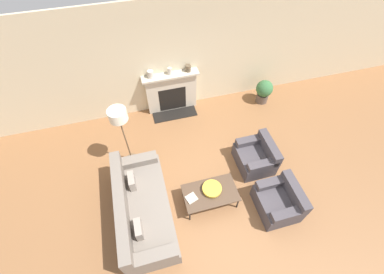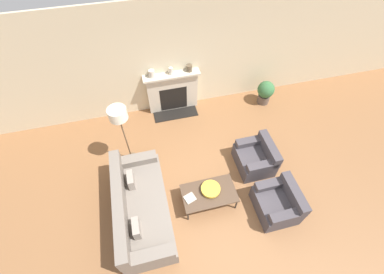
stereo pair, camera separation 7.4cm
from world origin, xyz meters
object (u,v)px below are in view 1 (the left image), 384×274
Objects in this scene: mantel_vase_center_right at (188,68)px; potted_plant at (264,91)px; coffee_table at (210,193)px; armchair_near at (279,201)px; mantel_vase_center_left at (170,71)px; mantel_vase_left at (151,74)px; armchair_far at (256,157)px; fireplace at (172,92)px; couch at (141,208)px; book at (191,198)px; floor_lamp at (119,120)px; bowl at (212,189)px.

potted_plant is (2.04, -0.41, -0.84)m from mantel_vase_center_right.
armchair_near is at bearing -20.86° from coffee_table.
potted_plant is at bearing -9.22° from mantel_vase_center_left.
coffee_table is 5.89× the size of mantel_vase_left.
armchair_far reaches higher than coffee_table.
couch is at bearing -113.52° from fireplace.
armchair_far is 3.38× the size of book.
potted_plant is at bearing 151.15° from armchair_far.
mantel_vase_left is at bearing -140.40° from armchair_far.
fireplace is 2.08× the size of potted_plant.
book is at bearing -69.19° from armchair_far.
fireplace is 0.87× the size of floor_lamp.
mantel_vase_center_right is at bearing 0.00° from mantel_vase_center_left.
bowl is 3.38m from potted_plant.
mantel_vase_center_left is (-1.44, 2.31, 0.96)m from armchair_far.
mantel_vase_left is (-1.91, 3.43, 0.96)m from armchair_near.
coffee_table is at bearing -132.35° from bowl.
mantel_vase_center_right is at bearing 0.00° from mantel_vase_left.
book is at bearing -137.10° from potted_plant.
couch is 4.47m from potted_plant.
bowl is (-1.25, 0.54, 0.16)m from armchair_near.
armchair_far is 4.64× the size of mantel_vase_left.
armchair_near is at bearing -109.18° from potted_plant.
fireplace is at bearing -157.05° from armchair_near.
mantel_vase_left is (0.77, 2.86, 0.93)m from couch.
fireplace is 0.65× the size of couch.
mantel_vase_left reaches higher than mantel_vase_center_right.
mantel_vase_center_right is at bearing -156.92° from armchair_far.
mantel_vase_left reaches higher than fireplace.
mantel_vase_left is 1.03× the size of mantel_vase_center_left.
potted_plant is at bearing 24.52° from book.
mantel_vase_center_left is (0.47, 0.00, -0.00)m from mantel_vase_left.
bowl is 0.24× the size of floor_lamp.
bowl is 3.00m from mantel_vase_center_left.
mantel_vase_left is 0.47m from mantel_vase_center_left.
bowl is at bearing -91.00° from couch.
fireplace is 1.67× the size of armchair_far.
floor_lamp is 2.29m from mantel_vase_center_right.
book is (-1.70, -0.64, 0.12)m from armchair_far.
fireplace is 5.64× the size of book.
fireplace is at bearing -23.52° from couch.
floor_lamp is at bearing -131.98° from mantel_vase_center_left.
book is at bearing -55.02° from floor_lamp.
armchair_far is at bearing -118.85° from potted_plant.
armchair_near is 5.18× the size of mantel_vase_center_right.
potted_plant is (2.50, -0.39, -0.17)m from fireplace.
potted_plant is at bearing -11.25° from mantel_vase_center_right.
fireplace is 1.67× the size of armchair_near.
mantel_vase_center_left is (-0.00, 0.01, 0.67)m from fireplace.
fireplace is 2.11m from floor_lamp.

